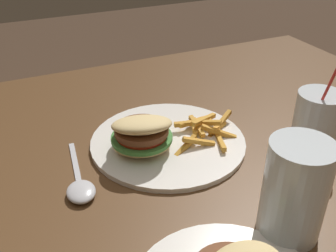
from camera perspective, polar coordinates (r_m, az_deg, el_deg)
The scene contains 5 objects.
dining_table at distance 0.79m, azimuth 4.51°, elevation -13.69°, with size 1.35×1.17×0.76m.
meal_plate_near at distance 0.77m, azimuth -1.41°, elevation -1.67°, with size 0.31×0.31×0.10m.
beer_glass at distance 0.59m, azimuth 17.83°, elevation -9.31°, with size 0.09×0.09×0.16m.
juice_glass at distance 0.79m, azimuth 20.60°, elevation -0.13°, with size 0.09×0.09×0.20m.
spoon at distance 0.69m, azimuth -12.57°, elevation -8.95°, with size 0.06×0.20×0.02m.
Camera 1 is at (0.29, 0.48, 1.20)m, focal length 42.00 mm.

